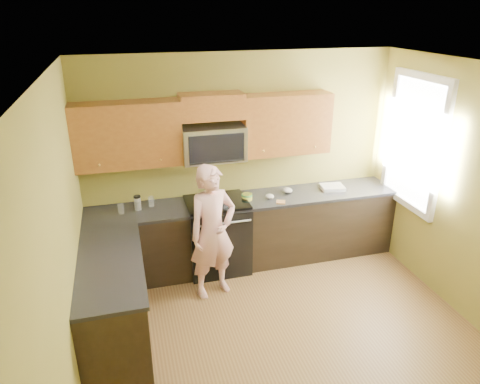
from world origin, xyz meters
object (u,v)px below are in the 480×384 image
object	(u,v)px
woman	(213,232)
frying_pan	(218,205)
stove	(217,235)
butter_tub	(247,200)
microwave	(213,160)
travel_mug	(138,210)

from	to	relation	value
woman	frying_pan	bearing A→B (deg)	52.41
frying_pan	stove	bearing A→B (deg)	92.91
stove	butter_tub	size ratio (longest dim) A/B	7.03
microwave	woman	distance (m)	0.93
frying_pan	butter_tub	size ratio (longest dim) A/B	3.52
microwave	travel_mug	world-z (taller)	microwave
frying_pan	butter_tub	distance (m)	0.43
microwave	woman	world-z (taller)	microwave
stove	frying_pan	bearing A→B (deg)	-96.72
stove	microwave	size ratio (longest dim) A/B	1.25
woman	frying_pan	world-z (taller)	woman
frying_pan	microwave	bearing A→B (deg)	96.29
butter_tub	microwave	bearing A→B (deg)	162.84
woman	travel_mug	distance (m)	0.99
microwave	butter_tub	bearing A→B (deg)	-17.16
butter_tub	stove	bearing A→B (deg)	-179.62
woman	butter_tub	bearing A→B (deg)	26.17
butter_tub	travel_mug	size ratio (longest dim) A/B	0.75
travel_mug	woman	bearing A→B (deg)	-36.86
stove	woman	xyz separation A→B (m)	(-0.17, -0.53, 0.33)
microwave	frying_pan	xyz separation A→B (m)	(-0.01, -0.25, -0.50)
microwave	woman	bearing A→B (deg)	-104.26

